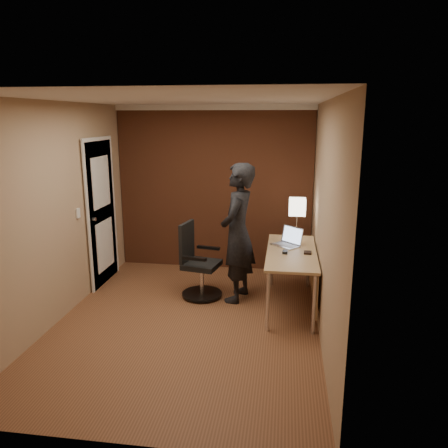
{
  "coord_description": "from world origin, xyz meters",
  "views": [
    {
      "loc": [
        1.08,
        -4.58,
        2.32
      ],
      "look_at": [
        0.35,
        0.55,
        1.05
      ],
      "focal_mm": 35.0,
      "sensor_mm": 36.0,
      "label": 1
    }
  ],
  "objects": [
    {
      "name": "mouse",
      "position": [
        1.1,
        0.48,
        0.75
      ],
      "size": [
        0.07,
        0.1,
        0.03
      ],
      "primitive_type": "cube",
      "rotation": [
        0.0,
        0.0,
        -0.05
      ],
      "color": "black",
      "rests_on": "desk"
    },
    {
      "name": "desk",
      "position": [
        1.25,
        0.58,
        0.6
      ],
      "size": [
        0.6,
        1.5,
        0.73
      ],
      "color": "tan",
      "rests_on": "ground"
    },
    {
      "name": "room",
      "position": [
        -0.27,
        1.54,
        1.37
      ],
      "size": [
        4.0,
        4.0,
        4.0
      ],
      "color": "brown",
      "rests_on": "ground"
    },
    {
      "name": "person",
      "position": [
        0.5,
        0.74,
        0.89
      ],
      "size": [
        0.54,
        0.72,
        1.78
      ],
      "primitive_type": "imported",
      "rotation": [
        0.0,
        0.0,
        -1.77
      ],
      "color": "black",
      "rests_on": "ground"
    },
    {
      "name": "office_chair",
      "position": [
        -0.03,
        0.75,
        0.43
      ],
      "size": [
        0.53,
        0.59,
        0.97
      ],
      "color": "black",
      "rests_on": "ground"
    },
    {
      "name": "wallet",
      "position": [
        1.37,
        0.51,
        0.74
      ],
      "size": [
        0.1,
        0.12,
        0.02
      ],
      "primitive_type": "cube",
      "rotation": [
        0.0,
        0.0,
        -0.06
      ],
      "color": "black",
      "rests_on": "desk"
    },
    {
      "name": "desk_lamp",
      "position": [
        1.25,
        1.23,
        1.15
      ],
      "size": [
        0.22,
        0.22,
        0.54
      ],
      "color": "silver",
      "rests_on": "desk"
    },
    {
      "name": "laptop",
      "position": [
        1.15,
        0.84,
        0.79
      ],
      "size": [
        0.42,
        0.41,
        0.23
      ],
      "color": "silver",
      "rests_on": "desk"
    }
  ]
}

